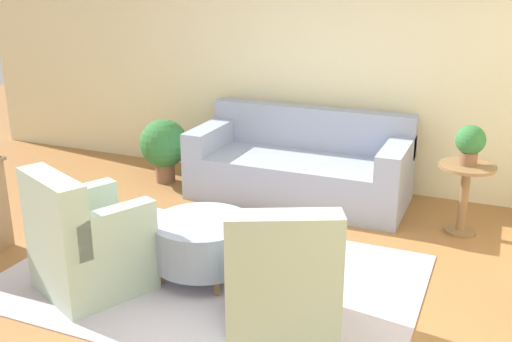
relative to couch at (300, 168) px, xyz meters
name	(u,v)px	position (x,y,z in m)	size (l,w,h in m)	color
ground_plane	(212,278)	(-0.05, -1.99, -0.33)	(16.00, 16.00, 0.00)	#996638
wall_back	(316,59)	(-0.05, 0.61, 1.07)	(9.07, 0.12, 2.80)	beige
rug	(212,278)	(-0.05, -1.99, -0.32)	(3.20, 2.16, 0.01)	#BCB2C1
couch	(300,168)	(0.00, 0.00, 0.00)	(2.26, 1.00, 0.92)	#8E99B2
armchair_left	(85,245)	(-0.83, -2.51, 0.05)	(0.95, 0.96, 0.96)	#9EB29E
armchair_right	(280,285)	(0.73, -2.51, 0.05)	(0.95, 0.96, 0.96)	#9EB29E
ottoman_table	(203,241)	(-0.13, -1.97, -0.03)	(0.79, 0.79, 0.47)	#8E99B2
side_table	(465,187)	(1.68, -0.30, 0.12)	(0.51, 0.51, 0.66)	olive
potted_plant_on_side_table	(470,142)	(1.68, -0.30, 0.54)	(0.27, 0.27, 0.37)	brown
potted_plant_floor	(164,145)	(-1.59, -0.14, 0.11)	(0.55, 0.55, 0.74)	brown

